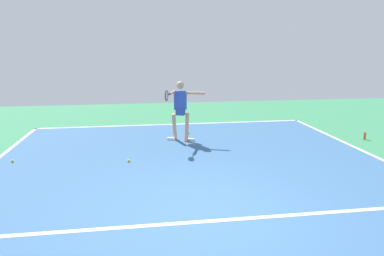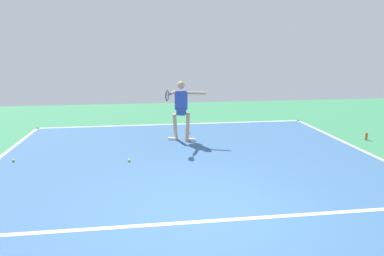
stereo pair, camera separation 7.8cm
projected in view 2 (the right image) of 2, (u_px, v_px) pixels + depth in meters
The scene contains 10 objects.
ground_plane at pixel (211, 210), 5.87m from camera, with size 23.56×23.56×0.00m, color #388456.
court_surface at pixel (211, 210), 5.87m from camera, with size 9.43×13.75×0.00m, color #38608E.
court_line_baseline_near at pixel (174, 124), 12.46m from camera, with size 9.43×0.10×0.01m, color white.
court_line_service at pixel (215, 221), 5.52m from camera, with size 7.07×0.10×0.01m, color white.
court_line_centre_mark at pixel (175, 125), 12.26m from camera, with size 0.10×0.30×0.01m, color white.
tennis_player at pixel (181, 107), 10.04m from camera, with size 1.20×1.15×1.75m.
tennis_ball_centre_court at pixel (129, 160), 8.36m from camera, with size 0.07×0.07×0.07m, color yellow.
tennis_ball_by_sideline at pixel (189, 133), 11.11m from camera, with size 0.07×0.07×0.07m, color #C6E53D.
tennis_ball_near_player at pixel (13, 160), 8.36m from camera, with size 0.07×0.07×0.07m, color #C6E53D.
water_bottle at pixel (366, 136), 10.32m from camera, with size 0.07×0.07×0.22m, color #D84C1E.
Camera 2 is at (1.06, 5.31, 2.68)m, focal length 32.66 mm.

